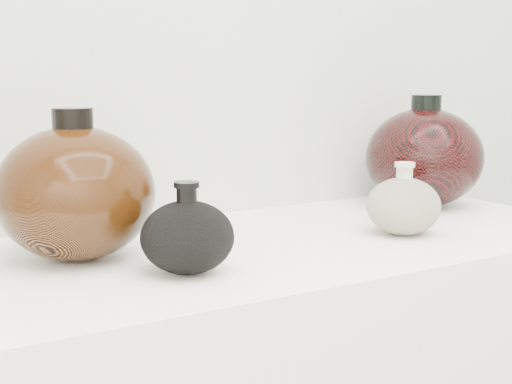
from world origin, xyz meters
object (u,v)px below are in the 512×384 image
right_round_pot (424,157)px  black_gourd_vase (187,236)px  left_round_pot (76,193)px  cream_gourd_vase (403,205)px

right_round_pot → black_gourd_vase: bearing=-162.2°
black_gourd_vase → right_round_pot: 0.65m
black_gourd_vase → left_round_pot: left_round_pot is taller
black_gourd_vase → right_round_pot: (0.62, 0.20, 0.05)m
black_gourd_vase → cream_gourd_vase: (0.41, 0.03, -0.00)m
left_round_pot → cream_gourd_vase: bearing=-13.4°
cream_gourd_vase → black_gourd_vase: bearing=-176.3°
right_round_pot → left_round_pot: bearing=-176.0°
black_gourd_vase → right_round_pot: right_round_pot is taller
cream_gourd_vase → left_round_pot: left_round_pot is taller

